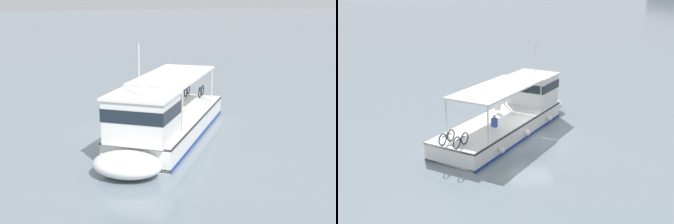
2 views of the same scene
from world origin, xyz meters
TOP-DOWN VIEW (x-y plane):
  - ground_plane at (0.00, 0.00)m, footprint 400.00×400.00m
  - ferry_main at (-2.09, -0.76)m, footprint 11.86×10.34m

SIDE VIEW (x-z plane):
  - ground_plane at x=0.00m, z-range 0.00..0.00m
  - ferry_main at x=-2.09m, z-range -1.65..3.67m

